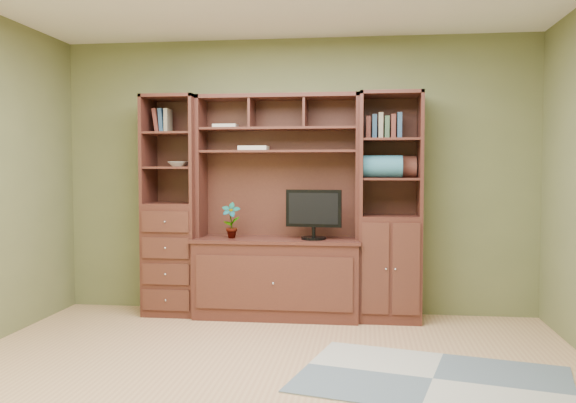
# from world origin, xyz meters

# --- Properties ---
(room) EXTENTS (4.60, 4.10, 2.64)m
(room) POSITION_xyz_m (0.00, 0.00, 1.30)
(room) COLOR tan
(room) RESTS_ON ground
(center_hutch) EXTENTS (1.54, 0.53, 2.05)m
(center_hutch) POSITION_xyz_m (-0.14, 1.73, 1.02)
(center_hutch) COLOR #441F18
(center_hutch) RESTS_ON ground
(left_tower) EXTENTS (0.50, 0.45, 2.05)m
(left_tower) POSITION_xyz_m (-1.14, 1.77, 1.02)
(left_tower) COLOR #441F18
(left_tower) RESTS_ON ground
(right_tower) EXTENTS (0.55, 0.45, 2.05)m
(right_tower) POSITION_xyz_m (0.88, 1.77, 1.02)
(right_tower) COLOR #441F18
(right_tower) RESTS_ON ground
(rug) EXTENTS (1.93, 1.51, 0.01)m
(rug) POSITION_xyz_m (1.10, 0.19, 0.01)
(rug) COLOR gray
(rug) RESTS_ON ground
(monitor) EXTENTS (0.53, 0.27, 0.62)m
(monitor) POSITION_xyz_m (0.20, 1.70, 1.04)
(monitor) COLOR black
(monitor) RESTS_ON center_hutch
(orchid) EXTENTS (0.17, 0.12, 0.33)m
(orchid) POSITION_xyz_m (-0.57, 1.70, 0.90)
(orchid) COLOR #B25D3C
(orchid) RESTS_ON center_hutch
(magazines) EXTENTS (0.27, 0.20, 0.04)m
(magazines) POSITION_xyz_m (-0.37, 1.82, 1.56)
(magazines) COLOR beige
(magazines) RESTS_ON center_hutch
(bowl) EXTENTS (0.19, 0.19, 0.05)m
(bowl) POSITION_xyz_m (-1.08, 1.77, 1.41)
(bowl) COLOR beige
(bowl) RESTS_ON left_tower
(blanket_teal) EXTENTS (0.34, 0.20, 0.20)m
(blanket_teal) POSITION_xyz_m (0.81, 1.73, 1.39)
(blanket_teal) COLOR #306C7F
(blanket_teal) RESTS_ON right_tower
(blanket_red) EXTENTS (0.36, 0.20, 0.20)m
(blanket_red) POSITION_xyz_m (0.94, 1.85, 1.39)
(blanket_red) COLOR brown
(blanket_red) RESTS_ON right_tower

